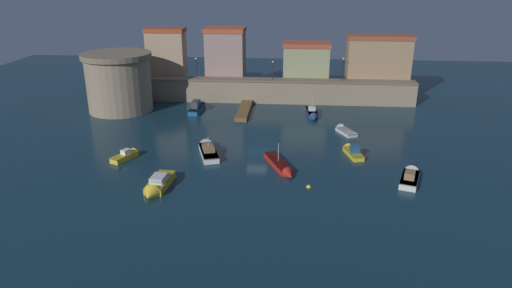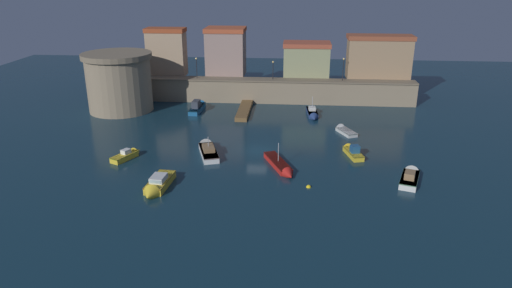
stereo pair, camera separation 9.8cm
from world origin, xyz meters
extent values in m
plane|color=#112D3D|center=(0.00, 0.00, 0.00)|extent=(128.94, 128.94, 0.00)
cube|color=gray|center=(0.00, 22.81, 1.84)|extent=(48.66, 2.63, 3.68)
cube|color=#73644F|center=(0.00, 22.81, 3.80)|extent=(48.66, 2.93, 0.24)
cube|color=tan|center=(-17.80, 25.83, 7.38)|extent=(6.46, 3.43, 7.39)
cube|color=#A14524|center=(-17.80, 25.83, 11.42)|extent=(6.72, 3.57, 0.70)
cube|color=gray|center=(-7.60, 26.89, 7.40)|extent=(6.51, 5.54, 7.43)
cube|color=#B34E2D|center=(-7.60, 26.89, 11.47)|extent=(6.77, 5.76, 0.70)
cube|color=gray|center=(6.35, 26.69, 6.26)|extent=(7.70, 5.15, 5.15)
cube|color=#A84B32|center=(6.35, 26.69, 9.19)|extent=(8.01, 5.35, 0.70)
cube|color=#9D7E5C|center=(18.42, 26.12, 6.96)|extent=(10.43, 4.00, 6.54)
cube|color=brown|center=(18.42, 26.12, 10.58)|extent=(10.84, 4.16, 0.70)
cylinder|color=gray|center=(-22.96, 16.00, 4.15)|extent=(9.90, 9.90, 8.30)
cylinder|color=#776852|center=(-22.96, 16.00, 8.70)|extent=(10.69, 10.69, 0.80)
cube|color=brown|center=(-3.32, 16.40, 0.32)|extent=(1.80, 10.19, 0.63)
cylinder|color=#4E3820|center=(-2.51, 19.79, 0.35)|extent=(0.20, 0.20, 0.70)
cylinder|color=#4E3820|center=(-2.51, 16.40, 0.35)|extent=(0.20, 0.20, 0.70)
cylinder|color=#4E3820|center=(-2.51, 13.00, 0.35)|extent=(0.20, 0.20, 0.70)
cylinder|color=black|center=(-12.01, 22.81, 5.48)|extent=(0.12, 0.12, 3.10)
sphere|color=#F9D172|center=(-12.01, 22.81, 7.18)|extent=(0.32, 0.32, 0.32)
cylinder|color=black|center=(0.81, 22.81, 5.29)|extent=(0.12, 0.12, 2.74)
sphere|color=#F9D172|center=(0.81, 22.81, 6.81)|extent=(0.32, 0.32, 0.32)
cylinder|color=black|center=(12.29, 22.81, 5.63)|extent=(0.12, 0.12, 3.42)
sphere|color=#F9D172|center=(12.29, 22.81, 7.49)|extent=(0.32, 0.32, 0.32)
cube|color=silver|center=(16.72, -7.94, 0.35)|extent=(2.97, 4.67, 0.70)
cone|color=silver|center=(17.59, -5.33, 0.35)|extent=(1.90, 1.66, 1.60)
cube|color=#4B7857|center=(16.72, -7.94, 0.66)|extent=(3.03, 4.76, 0.08)
cube|color=olive|center=(16.62, -8.26, 1.05)|extent=(1.43, 1.72, 0.71)
cube|color=#99B7C6|center=(16.85, -7.56, 1.09)|extent=(0.89, 0.34, 0.43)
cube|color=red|center=(2.75, -4.45, 0.32)|extent=(3.52, 5.91, 0.64)
cone|color=red|center=(4.11, -7.74, 0.32)|extent=(1.76, 1.80, 1.32)
cube|color=#5C110B|center=(2.75, -4.45, 0.60)|extent=(3.59, 6.02, 0.08)
cylinder|color=#B2B2B7|center=(2.81, -4.61, 1.73)|extent=(0.08, 0.08, 2.17)
cube|color=gold|center=(-15.38, -4.14, 0.33)|extent=(2.62, 3.63, 0.65)
cone|color=gold|center=(-14.47, -2.22, 0.33)|extent=(1.51, 1.38, 1.22)
cube|color=#536A14|center=(-15.38, -4.14, 0.61)|extent=(2.67, 3.70, 0.08)
cube|color=silver|center=(-15.24, -3.85, 0.91)|extent=(1.13, 1.25, 0.52)
cube|color=silver|center=(11.69, 7.33, 0.25)|extent=(2.79, 3.81, 0.50)
cone|color=silver|center=(10.75, 9.33, 0.25)|extent=(1.65, 1.47, 1.36)
cube|color=#5A665D|center=(11.69, 7.33, 0.46)|extent=(2.84, 3.88, 0.08)
cube|color=navy|center=(7.26, 16.01, 0.33)|extent=(1.78, 4.83, 0.66)
cone|color=navy|center=(7.49, 13.04, 0.33)|extent=(1.44, 1.43, 1.34)
cube|color=#0D193A|center=(7.26, 16.01, 0.62)|extent=(1.81, 4.93, 0.08)
cube|color=silver|center=(7.25, 16.16, 0.94)|extent=(1.13, 1.34, 0.56)
cylinder|color=#B2B2B7|center=(7.25, 16.06, 1.76)|extent=(0.08, 0.08, 2.20)
cube|color=#195689|center=(-10.86, 16.43, 0.37)|extent=(1.72, 5.70, 0.74)
cone|color=#195689|center=(-10.69, 19.90, 0.37)|extent=(1.44, 1.46, 1.38)
cube|color=#0D2C36|center=(-10.86, 16.43, 0.70)|extent=(1.75, 5.82, 0.08)
cube|color=#333842|center=(-10.88, 15.96, 1.29)|extent=(1.09, 2.05, 1.10)
cube|color=#99B7C6|center=(-10.84, 16.96, 1.35)|extent=(0.90, 0.10, 0.66)
cube|color=gold|center=(-9.18, -10.79, 0.38)|extent=(2.17, 4.87, 0.76)
cone|color=gold|center=(-9.40, -13.77, 0.38)|extent=(1.83, 1.45, 1.73)
cube|color=brown|center=(-9.18, -10.79, 0.72)|extent=(2.21, 4.97, 0.08)
cube|color=silver|center=(-9.21, -11.17, 1.04)|extent=(1.51, 1.99, 0.56)
cube|color=#99B7C6|center=(-9.28, -12.12, 1.07)|extent=(1.24, 0.15, 0.34)
cube|color=gold|center=(11.70, -0.81, 0.31)|extent=(2.20, 4.13, 0.63)
cone|color=gold|center=(11.10, 1.59, 0.31)|extent=(1.46, 1.36, 1.23)
cube|color=#595717|center=(11.70, -0.81, 0.59)|extent=(2.25, 4.21, 0.08)
cube|color=navy|center=(11.79, -1.18, 1.07)|extent=(1.20, 1.14, 0.88)
cube|color=#99B7C6|center=(11.68, -0.73, 1.11)|extent=(0.89, 0.28, 0.53)
cube|color=white|center=(-5.67, -2.09, 0.35)|extent=(3.40, 5.85, 0.71)
cone|color=white|center=(-6.73, 1.18, 0.35)|extent=(2.03, 1.85, 1.69)
cube|color=#755F59|center=(-5.67, -2.09, 0.67)|extent=(3.47, 5.96, 0.08)
cube|color=olive|center=(-5.69, -2.04, 0.96)|extent=(1.93, 2.52, 0.51)
cube|color=#99B7C6|center=(-6.03, -0.99, 0.99)|extent=(1.14, 0.42, 0.31)
cylinder|color=#B2B2B7|center=(-5.66, -2.12, 1.56)|extent=(0.08, 0.08, 1.71)
sphere|color=yellow|center=(6.15, -9.86, 0.00)|extent=(0.51, 0.51, 0.51)
camera|label=1|loc=(4.23, -53.38, 21.00)|focal=32.57mm
camera|label=2|loc=(4.33, -53.37, 21.00)|focal=32.57mm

